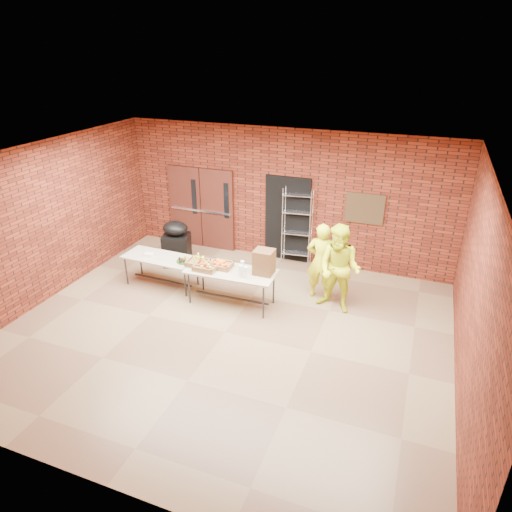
{
  "coord_description": "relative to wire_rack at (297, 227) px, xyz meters",
  "views": [
    {
      "loc": [
        3.08,
        -6.43,
        4.93
      ],
      "look_at": [
        0.08,
        1.4,
        0.98
      ],
      "focal_mm": 32.0,
      "sensor_mm": 36.0,
      "label": 1
    }
  ],
  "objects": [
    {
      "name": "cup_stack_back",
      "position": [
        -0.46,
        -2.27,
        -0.07
      ],
      "size": [
        0.08,
        0.08,
        0.24
      ],
      "primitive_type": "cylinder",
      "color": "white",
      "rests_on": "table_right"
    },
    {
      "name": "basket_bananas",
      "position": [
        -1.44,
        -2.32,
        -0.13
      ],
      "size": [
        0.44,
        0.35,
        0.14
      ],
      "color": "olive",
      "rests_on": "table_right"
    },
    {
      "name": "bronze_plaque",
      "position": [
        1.51,
        0.13,
        0.61
      ],
      "size": [
        0.85,
        0.04,
        0.7
      ],
      "primitive_type": "cube",
      "color": "#3A2817",
      "rests_on": "room"
    },
    {
      "name": "volunteer_woman",
      "position": [
        0.93,
        -1.39,
        -0.11
      ],
      "size": [
        0.62,
        0.42,
        1.66
      ],
      "primitive_type": "imported",
      "rotation": [
        0.0,
        0.0,
        3.19
      ],
      "color": "yellow",
      "rests_on": "room"
    },
    {
      "name": "basket_oranges",
      "position": [
        -0.95,
        -2.24,
        -0.13
      ],
      "size": [
        0.44,
        0.34,
        0.14
      ],
      "color": "olive",
      "rests_on": "table_right"
    },
    {
      "name": "basket_apples",
      "position": [
        -1.19,
        -2.44,
        -0.13
      ],
      "size": [
        0.46,
        0.35,
        0.14
      ],
      "color": "olive",
      "rests_on": "table_right"
    },
    {
      "name": "napkin_box",
      "position": [
        -2.71,
        -2.18,
        -0.23
      ],
      "size": [
        0.2,
        0.13,
        0.07
      ],
      "primitive_type": "cube",
      "color": "white",
      "rests_on": "table_left"
    },
    {
      "name": "cup_stack_front",
      "position": [
        -0.42,
        -2.46,
        -0.07
      ],
      "size": [
        0.08,
        0.08,
        0.24
      ],
      "primitive_type": "cylinder",
      "color": "white",
      "rests_on": "table_right"
    },
    {
      "name": "table_right",
      "position": [
        -0.7,
        -2.31,
        -0.26
      ],
      "size": [
        1.85,
        0.82,
        0.75
      ],
      "rotation": [
        0.0,
        0.0,
        0.03
      ],
      "color": "tan",
      "rests_on": "room"
    },
    {
      "name": "cup_stack_mid",
      "position": [
        -0.3,
        -2.5,
        -0.07
      ],
      "size": [
        0.08,
        0.08,
        0.25
      ],
      "primitive_type": "cylinder",
      "color": "white",
      "rests_on": "table_right"
    },
    {
      "name": "room",
      "position": [
        -0.39,
        -3.32,
        0.66
      ],
      "size": [
        8.08,
        7.08,
        3.28
      ],
      "color": "brown",
      "rests_on": "ground"
    },
    {
      "name": "muffin_tray",
      "position": [
        -1.85,
        -2.14,
        -0.22
      ],
      "size": [
        0.35,
        0.35,
        0.09
      ],
      "color": "#154E16",
      "rests_on": "table_left"
    },
    {
      "name": "dark_doorway",
      "position": [
        -0.29,
        0.14,
        0.11
      ],
      "size": [
        1.1,
        0.06,
        2.1
      ],
      "primitive_type": "cube",
      "color": "black",
      "rests_on": "room"
    },
    {
      "name": "table_left",
      "position": [
        -2.46,
        -2.12,
        -0.32
      ],
      "size": [
        1.68,
        0.75,
        0.68
      ],
      "rotation": [
        0.0,
        0.0,
        -0.04
      ],
      "color": "tan",
      "rests_on": "room"
    },
    {
      "name": "covered_grill",
      "position": [
        -2.65,
        -1.12,
        -0.39
      ],
      "size": [
        0.73,
        0.66,
        1.12
      ],
      "rotation": [
        0.0,
        0.0,
        0.28
      ],
      "color": "black",
      "rests_on": "room"
    },
    {
      "name": "volunteer_man",
      "position": [
        1.37,
        -1.76,
        -0.04
      ],
      "size": [
        1.03,
        0.89,
        1.81
      ],
      "primitive_type": "imported",
      "rotation": [
        0.0,
        0.0,
        -0.26
      ],
      "color": "yellow",
      "rests_on": "room"
    },
    {
      "name": "coffee_dispenser",
      "position": [
        -0.04,
        -2.17,
        0.06
      ],
      "size": [
        0.38,
        0.34,
        0.5
      ],
      "primitive_type": "cube",
      "color": "brown",
      "rests_on": "table_right"
    },
    {
      "name": "wire_rack",
      "position": [
        0.0,
        0.0,
        0.0
      ],
      "size": [
        0.72,
        0.32,
        1.89
      ],
      "primitive_type": null,
      "rotation": [
        0.0,
        0.0,
        0.13
      ],
      "color": "silver",
      "rests_on": "room"
    },
    {
      "name": "double_doors",
      "position": [
        -2.58,
        0.12,
        0.11
      ],
      "size": [
        1.78,
        0.12,
        2.1
      ],
      "color": "#421B13",
      "rests_on": "room"
    }
  ]
}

